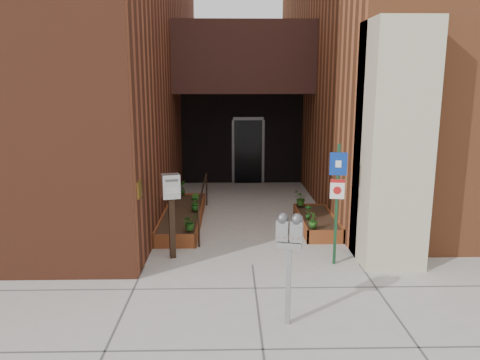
{
  "coord_description": "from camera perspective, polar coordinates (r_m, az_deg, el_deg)",
  "views": [
    {
      "loc": [
        -0.41,
        -8.16,
        3.34
      ],
      "look_at": [
        -0.19,
        1.8,
        1.24
      ],
      "focal_mm": 35.0,
      "sensor_mm": 36.0,
      "label": 1
    }
  ],
  "objects": [
    {
      "name": "shrub_left_c",
      "position": [
        11.27,
        -5.51,
        -2.91
      ],
      "size": [
        0.21,
        0.21,
        0.33
      ],
      "primitive_type": "imported",
      "rotation": [
        0.0,
        0.0,
        3.27
      ],
      "color": "#1B5C1A",
      "rests_on": "planter_left"
    },
    {
      "name": "shrub_left_d",
      "position": [
        12.84,
        -7.0,
        -0.94
      ],
      "size": [
        0.28,
        0.28,
        0.4
      ],
      "primitive_type": "imported",
      "rotation": [
        0.0,
        0.0,
        5.13
      ],
      "color": "#235117",
      "rests_on": "planter_left"
    },
    {
      "name": "shrub_left_a",
      "position": [
        9.83,
        -6.14,
        -5.08
      ],
      "size": [
        0.45,
        0.45,
        0.35
      ],
      "primitive_type": "imported",
      "rotation": [
        0.0,
        0.0,
        0.74
      ],
      "color": "#235819",
      "rests_on": "planter_left"
    },
    {
      "name": "shrub_left_b",
      "position": [
        11.32,
        -5.49,
        -2.66
      ],
      "size": [
        0.3,
        0.3,
        0.4
      ],
      "primitive_type": "imported",
      "rotation": [
        0.0,
        0.0,
        2.16
      ],
      "color": "#255919",
      "rests_on": "planter_left"
    },
    {
      "name": "shrub_right_c",
      "position": [
        11.74,
        7.4,
        -2.26
      ],
      "size": [
        0.46,
        0.46,
        0.37
      ],
      "primitive_type": "imported",
      "rotation": [
        0.0,
        0.0,
        4.11
      ],
      "color": "#255518",
      "rests_on": "planter_right"
    },
    {
      "name": "handrail",
      "position": [
        11.13,
        -4.53,
        -1.59
      ],
      "size": [
        0.04,
        3.34,
        0.9
      ],
      "color": "black",
      "rests_on": "ground"
    },
    {
      "name": "parking_meter",
      "position": [
        6.41,
        6.03,
        -7.15
      ],
      "size": [
        0.37,
        0.21,
        1.62
      ],
      "color": "gray",
      "rests_on": "ground"
    },
    {
      "name": "shrub_right_b",
      "position": [
        10.61,
        8.34,
        -3.88
      ],
      "size": [
        0.22,
        0.22,
        0.34
      ],
      "primitive_type": "imported",
      "rotation": [
        0.0,
        0.0,
        2.87
      ],
      "color": "#195217",
      "rests_on": "planter_right"
    },
    {
      "name": "planter_right",
      "position": [
        11.02,
        9.33,
        -5.15
      ],
      "size": [
        0.8,
        2.2,
        0.3
      ],
      "color": "brown",
      "rests_on": "ground"
    },
    {
      "name": "payment_dropbox",
      "position": [
        8.91,
        -8.4,
        -2.19
      ],
      "size": [
        0.38,
        0.32,
        1.65
      ],
      "color": "black",
      "rests_on": "ground"
    },
    {
      "name": "planter_left",
      "position": [
        11.38,
        -6.99,
        -4.54
      ],
      "size": [
        0.9,
        3.6,
        0.3
      ],
      "color": "brown",
      "rests_on": "ground"
    },
    {
      "name": "sign_post",
      "position": [
        8.63,
        11.76,
        -1.38
      ],
      "size": [
        0.31,
        0.1,
        2.26
      ],
      "color": "#163C21",
      "rests_on": "ground"
    },
    {
      "name": "ground",
      "position": [
        8.82,
        1.51,
        -10.32
      ],
      "size": [
        80.0,
        80.0,
        0.0
      ],
      "primitive_type": "plane",
      "color": "#9E9991",
      "rests_on": "ground"
    },
    {
      "name": "architecture",
      "position": [
        15.14,
        -0.42,
        18.14
      ],
      "size": [
        20.0,
        14.6,
        10.0
      ],
      "color": "brown",
      "rests_on": "ground"
    },
    {
      "name": "shrub_right_a",
      "position": [
        10.04,
        8.92,
        -4.84
      ],
      "size": [
        0.2,
        0.2,
        0.34
      ],
      "primitive_type": "imported",
      "rotation": [
        0.0,
        0.0,
        1.52
      ],
      "color": "#215217",
      "rests_on": "planter_right"
    }
  ]
}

